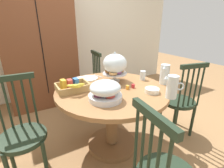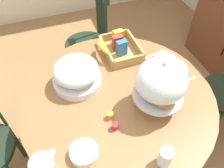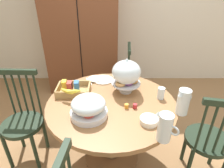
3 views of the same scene
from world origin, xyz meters
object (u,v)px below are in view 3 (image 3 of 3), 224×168
object	(u,v)px
windsor_chair_by_cabinet	(209,142)
china_plate_large	(104,80)
wooden_armoire	(83,31)
drinking_glass	(162,93)
pastry_stand_with_dome	(127,74)
windsor_chair_far_side	(24,122)
orange_juice_pitcher	(165,129)
dining_table	(112,121)
fruit_platter_covered	(89,107)
milk_pitcher	(184,103)
china_plate_small	(95,79)
cereal_bowl	(149,120)
windsor_chair_facing_door	(118,83)
cereal_basket	(73,89)

from	to	relation	value
windsor_chair_by_cabinet	china_plate_large	size ratio (longest dim) A/B	4.43
wooden_armoire	windsor_chair_by_cabinet	distance (m)	2.28
drinking_glass	pastry_stand_with_dome	bearing A→B (deg)	159.13
windsor_chair_far_side	orange_juice_pitcher	size ratio (longest dim) A/B	4.62
orange_juice_pitcher	wooden_armoire	bearing A→B (deg)	111.89
dining_table	windsor_chair_by_cabinet	xyz separation A→B (m)	(0.86, -0.20, -0.07)
fruit_platter_covered	drinking_glass	bearing A→B (deg)	22.00
milk_pitcher	dining_table	bearing A→B (deg)	164.54
pastry_stand_with_dome	milk_pitcher	size ratio (longest dim) A/B	1.57
milk_pitcher	china_plate_small	world-z (taller)	milk_pitcher
dining_table	milk_pitcher	xyz separation A→B (m)	(0.58, -0.16, 0.32)
wooden_armoire	cereal_bowl	bearing A→B (deg)	-68.19
windsor_chair_by_cabinet	milk_pitcher	size ratio (longest dim) A/B	4.45
windsor_chair_by_cabinet	windsor_chair_facing_door	bearing A→B (deg)	125.70
cereal_basket	cereal_bowl	world-z (taller)	cereal_basket
windsor_chair_facing_door	fruit_platter_covered	distance (m)	1.17
orange_juice_pitcher	milk_pitcher	world-z (taller)	milk_pitcher
windsor_chair_by_cabinet	pastry_stand_with_dome	size ratio (longest dim) A/B	2.83
windsor_chair_facing_door	china_plate_large	xyz separation A→B (m)	(-0.18, -0.47, 0.29)
china_plate_small	drinking_glass	world-z (taller)	drinking_glass
wooden_armoire	milk_pitcher	xyz separation A→B (m)	(1.04, -1.74, -0.14)
cereal_basket	china_plate_large	xyz separation A→B (m)	(0.28, 0.27, -0.04)
fruit_platter_covered	pastry_stand_with_dome	bearing A→B (deg)	49.71
dining_table	fruit_platter_covered	distance (m)	0.41
dining_table	windsor_chair_far_side	bearing A→B (deg)	176.68
wooden_armoire	pastry_stand_with_dome	size ratio (longest dim) A/B	5.70
pastry_stand_with_dome	fruit_platter_covered	bearing A→B (deg)	-130.29
windsor_chair_by_cabinet	cereal_basket	world-z (taller)	windsor_chair_by_cabinet
cereal_bowl	wooden_armoire	bearing A→B (deg)	111.81
wooden_armoire	drinking_glass	bearing A→B (deg)	-59.07
windsor_chair_far_side	milk_pitcher	world-z (taller)	windsor_chair_far_side
pastry_stand_with_dome	wooden_armoire	bearing A→B (deg)	113.08
pastry_stand_with_dome	drinking_glass	xyz separation A→B (m)	(0.32, -0.12, -0.14)
dining_table	windsor_chair_by_cabinet	bearing A→B (deg)	-13.13
windsor_chair_far_side	pastry_stand_with_dome	xyz separation A→B (m)	(1.02, 0.13, 0.48)
windsor_chair_far_side	cereal_basket	bearing A→B (deg)	10.63
dining_table	cereal_bowl	world-z (taller)	cereal_bowl
milk_pitcher	windsor_chair_far_side	bearing A→B (deg)	171.77
wooden_armoire	china_plate_large	bearing A→B (deg)	-72.52
windsor_chair_by_cabinet	cereal_bowl	size ratio (longest dim) A/B	6.96
windsor_chair_facing_door	cereal_bowl	distance (m)	1.22
fruit_platter_covered	china_plate_large	world-z (taller)	fruit_platter_covered
pastry_stand_with_dome	china_plate_large	world-z (taller)	pastry_stand_with_dome
wooden_armoire	fruit_platter_covered	world-z (taller)	wooden_armoire
windsor_chair_by_cabinet	dining_table	bearing A→B (deg)	166.87
windsor_chair_facing_door	drinking_glass	size ratio (longest dim) A/B	8.86
wooden_armoire	pastry_stand_with_dome	xyz separation A→B (m)	(0.60, -1.41, -0.05)
drinking_glass	china_plate_small	bearing A→B (deg)	150.55
orange_juice_pitcher	windsor_chair_facing_door	bearing A→B (deg)	101.67
wooden_armoire	cereal_bowl	size ratio (longest dim) A/B	14.00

